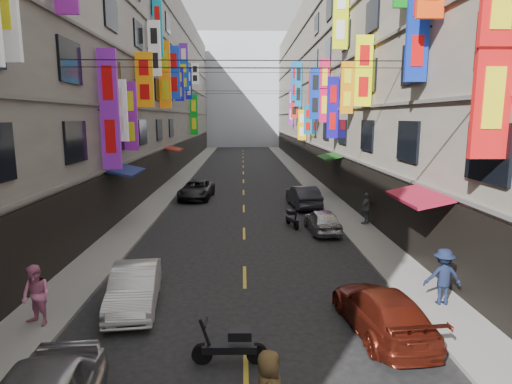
{
  "coord_description": "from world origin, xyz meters",
  "views": [
    {
      "loc": [
        -0.05,
        3.04,
        5.79
      ],
      "look_at": [
        0.23,
        11.9,
        4.24
      ],
      "focal_mm": 30.0,
      "sensor_mm": 36.0,
      "label": 1
    }
  ],
  "objects": [
    {
      "name": "pedestrian_rnear",
      "position": [
        6.06,
        15.27,
        1.0
      ],
      "size": [
        1.16,
        0.64,
        1.76
      ],
      "primitive_type": "imported",
      "rotation": [
        0.0,
        0.0,
        3.09
      ],
      "color": "#121A33",
      "rests_on": "sidewalk_right"
    },
    {
      "name": "car_left_far",
      "position": [
        -3.4,
        33.51,
        0.65
      ],
      "size": [
        2.47,
        4.81,
        1.3
      ],
      "primitive_type": "imported",
      "rotation": [
        0.0,
        0.0,
        -0.07
      ],
      "color": "black",
      "rests_on": "ground"
    },
    {
      "name": "pedestrian_lfar",
      "position": [
        -5.74,
        14.26,
        0.98
      ],
      "size": [
        1.0,
        0.88,
        1.71
      ],
      "primitive_type": "imported",
      "rotation": [
        0.0,
        0.0,
        -0.45
      ],
      "color": "pink",
      "rests_on": "sidewalk_left"
    },
    {
      "name": "pedestrian_rfar",
      "position": [
        6.6,
        25.3,
        0.97
      ],
      "size": [
        1.14,
        1.08,
        1.71
      ],
      "primitive_type": "imported",
      "rotation": [
        0.0,
        0.0,
        3.83
      ],
      "color": "#59585B",
      "rests_on": "sidewalk_right"
    },
    {
      "name": "car_right_far",
      "position": [
        3.89,
        30.28,
        0.72
      ],
      "size": [
        1.93,
        4.47,
        1.43
      ],
      "primitive_type": "imported",
      "rotation": [
        0.0,
        0.0,
        3.24
      ],
      "color": "#27282F",
      "rests_on": "ground"
    },
    {
      "name": "car_right_near",
      "position": [
        3.71,
        13.79,
        0.62
      ],
      "size": [
        2.15,
        4.42,
        1.24
      ],
      "primitive_type": "imported",
      "rotation": [
        0.0,
        0.0,
        3.24
      ],
      "color": "maroon",
      "rests_on": "ground"
    },
    {
      "name": "overhead_cables",
      "position": [
        0.0,
        30.0,
        8.8
      ],
      "size": [
        14.0,
        38.04,
        1.24
      ],
      "color": "black",
      "rests_on": "ground"
    },
    {
      "name": "shop_signage",
      "position": [
        -0.2,
        34.64,
        9.01
      ],
      "size": [
        14.0,
        55.0,
        11.45
      ],
      "color": "#0E0FA4",
      "rests_on": "ground"
    },
    {
      "name": "scooter_crossing",
      "position": [
        -0.35,
        12.39,
        0.44
      ],
      "size": [
        1.8,
        0.5,
        1.14
      ],
      "rotation": [
        0.0,
        0.0,
        1.55
      ],
      "color": "black",
      "rests_on": "ground"
    },
    {
      "name": "car_right_mid",
      "position": [
        4.0,
        24.12,
        0.6
      ],
      "size": [
        1.58,
        3.6,
        1.21
      ],
      "primitive_type": "imported",
      "rotation": [
        0.0,
        0.0,
        3.19
      ],
      "color": "#A5A5A9",
      "rests_on": "ground"
    },
    {
      "name": "car_left_mid",
      "position": [
        -3.4,
        15.59,
        0.64
      ],
      "size": [
        1.81,
        4.01,
        1.28
      ],
      "primitive_type": "imported",
      "rotation": [
        0.0,
        0.0,
        0.12
      ],
      "color": "silver",
      "rests_on": "ground"
    },
    {
      "name": "haze_block",
      "position": [
        0.0,
        92.0,
        11.0
      ],
      "size": [
        18.0,
        8.0,
        22.0
      ],
      "primitive_type": "cube",
      "color": "#A7ADBA",
      "rests_on": "ground"
    },
    {
      "name": "sidewalk_right",
      "position": [
        6.0,
        42.0,
        0.06
      ],
      "size": [
        2.0,
        90.0,
        0.12
      ],
      "primitive_type": "cube",
      "color": "slate",
      "rests_on": "ground"
    },
    {
      "name": "scooter_far_right",
      "position": [
        2.58,
        25.29,
        0.44
      ],
      "size": [
        0.66,
        1.78,
        1.14
      ],
      "rotation": [
        0.0,
        0.0,
        3.37
      ],
      "color": "black",
      "rests_on": "ground"
    },
    {
      "name": "street_awnings",
      "position": [
        -1.26,
        26.0,
        3.0
      ],
      "size": [
        13.99,
        35.2,
        0.41
      ],
      "color": "#124713",
      "rests_on": "ground"
    },
    {
      "name": "building_row_left",
      "position": [
        -11.99,
        42.0,
        9.49
      ],
      "size": [
        10.14,
        90.0,
        19.0
      ],
      "color": "gray",
      "rests_on": "ground"
    },
    {
      "name": "sidewalk_left",
      "position": [
        -6.0,
        42.0,
        0.06
      ],
      "size": [
        2.0,
        90.0,
        0.12
      ],
      "primitive_type": "cube",
      "color": "slate",
      "rests_on": "ground"
    },
    {
      "name": "lane_markings",
      "position": [
        0.0,
        39.0,
        0.0
      ],
      "size": [
        0.12,
        80.2,
        0.01
      ],
      "color": "gold",
      "rests_on": "ground"
    },
    {
      "name": "building_row_right",
      "position": [
        11.99,
        42.0,
        9.49
      ],
      "size": [
        10.14,
        90.0,
        19.0
      ],
      "color": "gray",
      "rests_on": "ground"
    }
  ]
}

